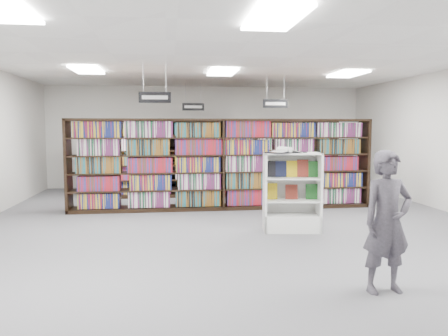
{
  "coord_description": "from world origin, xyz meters",
  "views": [
    {
      "loc": [
        -1.23,
        -8.05,
        1.91
      ],
      "look_at": [
        -0.15,
        0.5,
        1.1
      ],
      "focal_mm": 35.0,
      "sensor_mm": 36.0,
      "label": 1
    }
  ],
  "objects": [
    {
      "name": "floor",
      "position": [
        0.0,
        0.0,
        0.0
      ],
      "size": [
        12.0,
        12.0,
        0.0
      ],
      "primitive_type": "plane",
      "color": "#49484D",
      "rests_on": "ground"
    },
    {
      "name": "ceiling",
      "position": [
        0.0,
        0.0,
        3.2
      ],
      "size": [
        10.0,
        12.0,
        0.1
      ],
      "primitive_type": "cube",
      "color": "white",
      "rests_on": "wall_back"
    },
    {
      "name": "wall_back",
      "position": [
        0.0,
        6.0,
        1.6
      ],
      "size": [
        10.0,
        0.1,
        3.2
      ],
      "primitive_type": "cube",
      "color": "silver",
      "rests_on": "ground"
    },
    {
      "name": "wall_front",
      "position": [
        0.0,
        -6.0,
        1.6
      ],
      "size": [
        10.0,
        0.1,
        3.2
      ],
      "primitive_type": "cube",
      "color": "silver",
      "rests_on": "ground"
    },
    {
      "name": "bookshelf_row_near",
      "position": [
        0.0,
        2.0,
        1.05
      ],
      "size": [
        7.0,
        0.6,
        2.1
      ],
      "color": "black",
      "rests_on": "floor"
    },
    {
      "name": "bookshelf_row_mid",
      "position": [
        0.0,
        4.0,
        1.05
      ],
      "size": [
        7.0,
        0.6,
        2.1
      ],
      "color": "black",
      "rests_on": "floor"
    },
    {
      "name": "bookshelf_row_far",
      "position": [
        0.0,
        5.7,
        1.05
      ],
      "size": [
        7.0,
        0.6,
        2.1
      ],
      "color": "black",
      "rests_on": "floor"
    },
    {
      "name": "aisle_sign_left",
      "position": [
        -1.5,
        1.0,
        2.53
      ],
      "size": [
        0.65,
        0.02,
        0.8
      ],
      "color": "#B2B2B7",
      "rests_on": "ceiling"
    },
    {
      "name": "aisle_sign_right",
      "position": [
        1.5,
        3.0,
        2.53
      ],
      "size": [
        0.65,
        0.02,
        0.8
      ],
      "color": "#B2B2B7",
      "rests_on": "ceiling"
    },
    {
      "name": "aisle_sign_center",
      "position": [
        -0.5,
        5.0,
        2.53
      ],
      "size": [
        0.65,
        0.02,
        0.8
      ],
      "color": "#B2B2B7",
      "rests_on": "ceiling"
    },
    {
      "name": "troffer_front_left",
      "position": [
        -3.0,
        -3.0,
        3.16
      ],
      "size": [
        0.6,
        1.2,
        0.04
      ],
      "primitive_type": "cube",
      "color": "white",
      "rests_on": "ceiling"
    },
    {
      "name": "troffer_front_center",
      "position": [
        0.0,
        -3.0,
        3.16
      ],
      "size": [
        0.6,
        1.2,
        0.04
      ],
      "primitive_type": "cube",
      "color": "white",
      "rests_on": "ceiling"
    },
    {
      "name": "troffer_back_left",
      "position": [
        -3.0,
        2.0,
        3.16
      ],
      "size": [
        0.6,
        1.2,
        0.04
      ],
      "primitive_type": "cube",
      "color": "white",
      "rests_on": "ceiling"
    },
    {
      "name": "troffer_back_center",
      "position": [
        0.0,
        2.0,
        3.16
      ],
      "size": [
        0.6,
        1.2,
        0.04
      ],
      "primitive_type": "cube",
      "color": "white",
      "rests_on": "ceiling"
    },
    {
      "name": "troffer_back_right",
      "position": [
        3.0,
        2.0,
        3.16
      ],
      "size": [
        0.6,
        1.2,
        0.04
      ],
      "primitive_type": "cube",
      "color": "white",
      "rests_on": "ceiling"
    },
    {
      "name": "endcap_display",
      "position": [
        1.0,
        -0.32,
        0.48
      ],
      "size": [
        1.09,
        0.65,
        1.45
      ],
      "rotation": [
        0.0,
        0.0,
        -0.13
      ],
      "color": "white",
      "rests_on": "floor"
    },
    {
      "name": "open_book",
      "position": [
        0.85,
        -0.41,
        1.48
      ],
      "size": [
        0.77,
        0.62,
        0.13
      ],
      "rotation": [
        0.0,
        0.0,
        0.41
      ],
      "color": "black",
      "rests_on": "endcap_display"
    },
    {
      "name": "shopper",
      "position": [
        1.25,
        -3.4,
        0.82
      ],
      "size": [
        0.64,
        0.45,
        1.65
      ],
      "primitive_type": "imported",
      "rotation": [
        0.0,
        0.0,
        0.1
      ],
      "color": "#4F4B55",
      "rests_on": "floor"
    }
  ]
}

